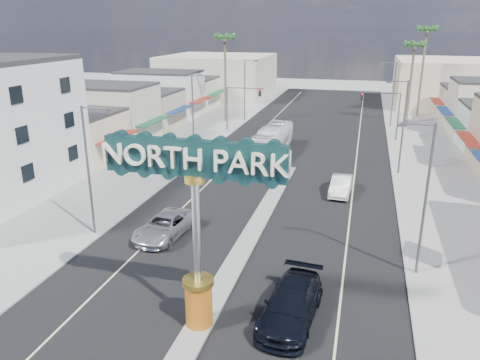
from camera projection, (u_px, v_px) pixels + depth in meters
The scene contains 24 objects.
ground at pixel (291, 166), 48.40m from camera, with size 160.00×160.00×0.00m, color gray.
road at pixel (291, 166), 48.39m from camera, with size 20.00×120.00×0.01m, color black.
median_island at pixel (256, 227), 33.72m from camera, with size 1.30×30.00×0.16m, color gray.
sidewalk_left at pixel (166, 156), 51.80m from camera, with size 8.00×120.00×0.12m, color gray.
sidewalk_right at pixel (435, 176), 44.95m from camera, with size 8.00×120.00×0.12m, color gray.
storefront_row_left at pixel (136, 106), 65.22m from camera, with size 12.00×42.00×6.00m, color beige.
backdrop_far_left at pixel (218, 76), 93.72m from camera, with size 20.00×20.00×8.00m, color #B7B29E.
backdrop_far_right at pixel (455, 83), 82.95m from camera, with size 20.00×20.00×8.00m, color beige.
gateway_sign at pixel (196, 214), 20.85m from camera, with size 8.20×1.50×9.15m.
traffic_signal_left at pixel (240, 100), 62.10m from camera, with size 5.09×0.45×6.00m.
traffic_signal_right at pixel (384, 106), 57.60m from camera, with size 5.09×0.45×6.00m.
streetlight_l_near at pixel (90, 165), 31.02m from camera, with size 2.03×0.22×9.00m.
streetlight_l_mid at pixel (194, 112), 49.34m from camera, with size 2.03×0.22×9.00m.
streetlight_l_far at pixel (246, 87), 69.48m from camera, with size 2.03×0.22×9.00m.
streetlight_r_near at pixel (423, 193), 25.91m from camera, with size 2.03×0.22×9.00m.
streetlight_r_mid at pixel (402, 123), 44.23m from camera, with size 2.03×0.22×9.00m.
streetlight_r_far at pixel (392, 92), 64.38m from camera, with size 2.03×0.22×9.00m.
palm_left_far at pixel (225, 42), 66.23m from camera, with size 2.60×2.60×13.10m.
palm_right_mid at pixel (414, 49), 65.65m from camera, with size 2.60×2.60×12.10m.
palm_right_far at pixel (427, 35), 70.09m from camera, with size 2.60×2.60×14.10m.
suv_left at pixel (165, 226), 32.11m from camera, with size 2.60×5.65×1.57m, color #B8B7BD.
suv_right at pixel (291, 305), 22.98m from camera, with size 2.44×6.01×1.74m, color black.
car_parked_right at pixel (341, 185), 40.19m from camera, with size 1.64×4.71×1.55m, color silver.
city_bus at pixel (272, 140), 52.81m from camera, with size 2.50×10.70×2.98m, color white.
Camera 1 is at (6.89, -16.14, 14.00)m, focal length 35.00 mm.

